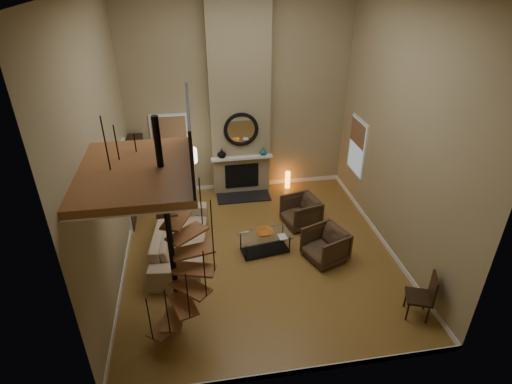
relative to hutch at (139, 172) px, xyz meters
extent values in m
cube|color=#A47835|center=(2.80, -2.79, -0.95)|extent=(6.00, 6.50, 0.01)
cube|color=tan|center=(2.80, 0.46, 1.80)|extent=(6.00, 0.02, 5.50)
cube|color=tan|center=(2.80, -6.04, 1.80)|extent=(6.00, 0.02, 5.50)
cube|color=tan|center=(-0.20, -2.79, 1.80)|extent=(0.02, 6.50, 5.50)
cube|color=tan|center=(5.80, -2.79, 1.80)|extent=(0.02, 6.50, 5.50)
cube|color=white|center=(2.80, 0.45, -0.89)|extent=(6.00, 0.02, 0.12)
cube|color=white|center=(2.80, -6.03, -0.89)|extent=(6.00, 0.02, 0.12)
cube|color=white|center=(-0.19, -2.79, -0.89)|extent=(0.02, 6.50, 0.12)
cube|color=white|center=(5.79, -2.79, -0.89)|extent=(0.02, 6.50, 0.12)
cube|color=#8F805D|center=(2.80, 0.27, 1.80)|extent=(1.60, 0.38, 5.50)
cube|color=black|center=(2.80, -0.22, -0.93)|extent=(1.50, 0.60, 0.04)
cube|color=black|center=(2.80, 0.07, -0.40)|extent=(0.95, 0.02, 0.72)
cube|color=white|center=(2.80, -0.01, 0.20)|extent=(1.70, 0.18, 0.06)
torus|color=black|center=(2.80, 0.05, 1.00)|extent=(0.94, 0.10, 0.94)
cylinder|color=white|center=(2.80, 0.06, 1.00)|extent=(0.80, 0.01, 0.80)
imported|color=black|center=(2.25, 0.03, 0.35)|extent=(0.24, 0.24, 0.25)
imported|color=#195359|center=(3.40, 0.03, 0.33)|extent=(0.20, 0.20, 0.21)
cube|color=white|center=(0.90, 0.44, 0.65)|extent=(1.02, 0.04, 1.52)
cube|color=#8C9EB2|center=(0.90, 0.41, 0.65)|extent=(0.90, 0.01, 1.40)
cube|color=#946742|center=(0.90, 0.40, 0.86)|extent=(0.90, 0.01, 0.98)
cube|color=white|center=(5.78, -0.79, 0.65)|extent=(0.04, 1.02, 1.52)
cube|color=#8C9EB2|center=(5.75, -0.79, 0.65)|extent=(0.01, 0.90, 1.40)
cube|color=#946742|center=(5.74, -0.79, 1.03)|extent=(0.01, 0.90, 0.63)
cube|color=white|center=(-0.17, -0.99, 0.10)|extent=(0.06, 1.05, 2.16)
cube|color=black|center=(-0.14, -0.99, 0.07)|extent=(0.05, 0.90, 2.05)
cube|color=#8C9EB2|center=(-0.11, -0.99, 0.50)|extent=(0.01, 0.60, 0.90)
cube|color=brown|center=(0.65, -4.59, 2.23)|extent=(1.70, 2.20, 0.12)
cube|color=white|center=(0.65, -4.59, 2.16)|extent=(1.70, 2.20, 0.03)
cube|color=black|center=(1.47, -4.59, 2.76)|extent=(0.04, 2.20, 0.94)
cylinder|color=black|center=(1.00, -4.59, 1.06)|extent=(0.10, 0.10, 4.02)
cube|color=brown|center=(0.78, -4.88, -0.69)|extent=(0.71, 0.78, 0.04)
cylinder|color=black|center=(0.56, -5.16, -0.22)|extent=(0.02, 0.02, 0.94)
cube|color=brown|center=(0.94, -4.95, -0.43)|extent=(0.46, 0.77, 0.04)
cylinder|color=black|center=(0.87, -5.30, 0.04)|extent=(0.02, 0.02, 0.94)
cube|color=brown|center=(1.11, -4.93, -0.17)|extent=(0.55, 0.79, 0.04)
cylinder|color=black|center=(1.22, -5.28, 0.30)|extent=(0.02, 0.02, 0.94)
cube|color=brown|center=(1.26, -4.84, 0.09)|extent=(0.75, 0.74, 0.04)
cylinder|color=black|center=(1.52, -5.09, 0.56)|extent=(0.02, 0.02, 0.94)
cube|color=brown|center=(1.35, -4.69, 0.35)|extent=(0.79, 0.53, 0.04)
cylinder|color=black|center=(1.69, -4.79, 0.82)|extent=(0.02, 0.02, 0.94)
cube|color=brown|center=(1.35, -4.52, 0.61)|extent=(0.77, 0.48, 0.04)
cylinder|color=black|center=(1.70, -4.44, 1.08)|extent=(0.02, 0.02, 0.94)
cube|color=brown|center=(1.27, -4.36, 0.87)|extent=(0.77, 0.72, 0.04)
cylinder|color=black|center=(1.55, -4.13, 1.34)|extent=(0.02, 0.02, 0.94)
cube|color=brown|center=(1.13, -4.26, 1.13)|extent=(0.58, 0.79, 0.04)
cylinder|color=black|center=(1.27, -3.92, 1.60)|extent=(0.02, 0.02, 0.94)
cube|color=brown|center=(0.96, -4.23, 1.39)|extent=(0.41, 0.75, 0.04)
cylinder|color=black|center=(0.92, -3.88, 1.86)|extent=(0.02, 0.02, 0.94)
cube|color=brown|center=(0.80, -4.29, 1.65)|extent=(0.68, 0.79, 0.04)
cylinder|color=black|center=(0.60, -3.99, 2.12)|extent=(0.02, 0.02, 0.94)
cube|color=brown|center=(0.68, -4.42, 1.91)|extent=(0.80, 0.64, 0.04)
cylinder|color=black|center=(0.36, -4.25, 2.38)|extent=(0.02, 0.02, 0.94)
cube|color=brown|center=(0.64, -4.59, 2.17)|extent=(0.72, 0.34, 0.04)
cylinder|color=black|center=(0.28, -4.59, 2.64)|extent=(0.02, 0.02, 0.94)
cube|color=black|center=(0.00, 0.00, 0.00)|extent=(0.39, 0.83, 1.87)
imported|color=tan|center=(1.04, -2.47, -0.55)|extent=(1.36, 2.82, 0.79)
imported|color=#453120|center=(4.13, -1.75, -0.60)|extent=(1.02, 1.00, 0.77)
imported|color=#453120|center=(4.31, -3.18, -0.60)|extent=(1.08, 1.07, 0.77)
cube|color=silver|center=(2.95, -2.74, -0.51)|extent=(1.25, 0.76, 0.02)
cube|color=black|center=(2.95, -2.74, -0.92)|extent=(1.14, 0.65, 0.01)
cylinder|color=black|center=(2.47, -3.03, -0.73)|extent=(0.03, 0.03, 0.43)
cylinder|color=black|center=(3.50, -2.87, -0.73)|extent=(0.03, 0.03, 0.43)
cylinder|color=black|center=(2.41, -2.60, -0.73)|extent=(0.03, 0.03, 0.43)
cylinder|color=black|center=(3.43, -2.44, -0.73)|extent=(0.03, 0.03, 0.43)
imported|color=#C46C22|center=(2.95, -2.69, -0.45)|extent=(0.40, 0.40, 0.10)
imported|color=gray|center=(3.30, -2.89, -0.49)|extent=(0.20, 0.26, 0.02)
cylinder|color=black|center=(1.37, -0.52, -0.93)|extent=(0.38, 0.38, 0.03)
cylinder|color=black|center=(1.37, -0.52, -0.15)|extent=(0.04, 0.04, 1.65)
cylinder|color=#F2E5C6|center=(1.37, -0.52, 0.60)|extent=(0.43, 0.43, 0.34)
cylinder|color=orange|center=(4.17, 0.17, -0.70)|extent=(0.14, 0.14, 0.52)
cube|color=black|center=(5.42, -5.13, -0.51)|extent=(0.59, 0.59, 0.05)
cube|color=black|center=(5.61, -5.21, -0.25)|extent=(0.20, 0.42, 0.54)
cylinder|color=black|center=(5.19, -5.23, -0.74)|extent=(0.05, 0.05, 0.44)
cylinder|color=black|center=(5.52, -5.37, -0.74)|extent=(0.05, 0.05, 0.44)
cylinder|color=black|center=(5.32, -4.90, -0.74)|extent=(0.05, 0.05, 0.44)
cylinder|color=black|center=(5.65, -5.03, -0.74)|extent=(0.05, 0.05, 0.44)
camera|label=1|loc=(1.50, -10.25, 4.97)|focal=28.90mm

